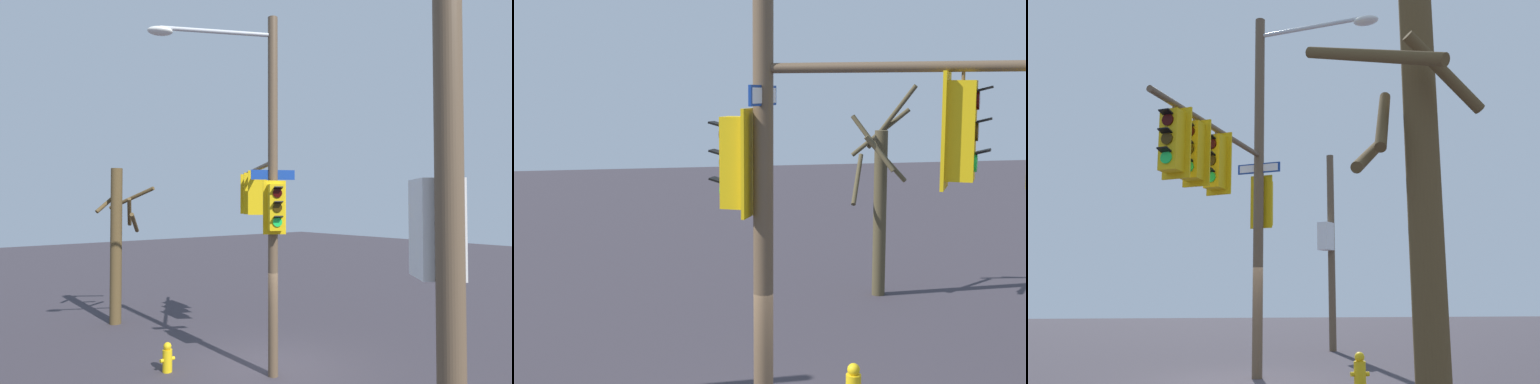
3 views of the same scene
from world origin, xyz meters
The scene contains 5 objects.
ground_plane centered at (0.00, 0.00, 0.00)m, with size 80.00×80.00×0.00m, color #373239.
main_signal_pole_assembly centered at (0.16, 0.73, 4.67)m, with size 5.03×4.76×8.82m.
secondary_pole_assembly centered at (-3.41, -6.45, 3.62)m, with size 0.70×0.72×6.95m.
fire_hydrant centered at (-2.19, 1.46, 0.34)m, with size 0.38×0.24×0.73m.
bare_tree_across_street centered at (-1.53, 6.61, 2.88)m, with size 1.99×2.27×5.45m.
Camera 1 is at (-7.29, -8.54, 4.16)m, focal length 30.69 mm.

